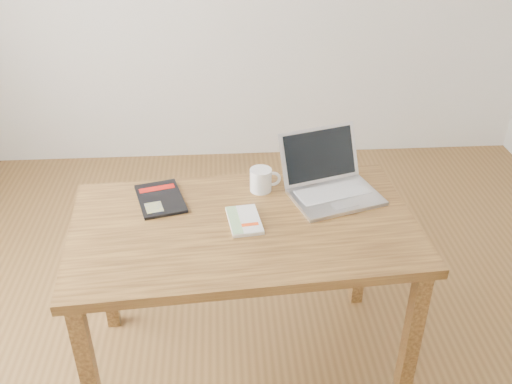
{
  "coord_description": "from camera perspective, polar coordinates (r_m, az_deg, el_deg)",
  "views": [
    {
      "loc": [
        -0.15,
        -1.79,
        1.99
      ],
      "look_at": [
        -0.03,
        0.06,
        0.85
      ],
      "focal_mm": 40.0,
      "sensor_mm": 36.0,
      "label": 1
    }
  ],
  "objects": [
    {
      "name": "coffee_mug",
      "position": [
        2.35,
        0.56,
        1.26
      ],
      "size": [
        0.13,
        0.09,
        0.1
      ],
      "rotation": [
        0.0,
        0.0,
        0.08
      ],
      "color": "white",
      "rests_on": "desk"
    },
    {
      "name": "room",
      "position": [
        1.9,
        -0.97,
        12.06
      ],
      "size": [
        4.04,
        4.04,
        2.7
      ],
      "color": "brown",
      "rests_on": "ground"
    },
    {
      "name": "white_guidebook",
      "position": [
        2.18,
        -1.18,
        -2.87
      ],
      "size": [
        0.14,
        0.21,
        0.02
      ],
      "rotation": [
        0.0,
        0.0,
        0.13
      ],
      "color": "silver",
      "rests_on": "desk"
    },
    {
      "name": "desk",
      "position": [
        2.23,
        -1.19,
        -5.01
      ],
      "size": [
        1.37,
        0.85,
        0.75
      ],
      "rotation": [
        0.0,
        0.0,
        0.07
      ],
      "color": "brown",
      "rests_on": "ground"
    },
    {
      "name": "laptop",
      "position": [
        2.36,
        7.4,
        1.04
      ],
      "size": [
        0.43,
        0.42,
        0.23
      ],
      "rotation": [
        0.0,
        0.0,
        0.3
      ],
      "color": "silver",
      "rests_on": "desk"
    },
    {
      "name": "black_guidebook",
      "position": [
        2.34,
        -9.55,
        -0.65
      ],
      "size": [
        0.23,
        0.29,
        0.01
      ],
      "rotation": [
        0.0,
        0.0,
        0.27
      ],
      "color": "black",
      "rests_on": "desk"
    }
  ]
}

